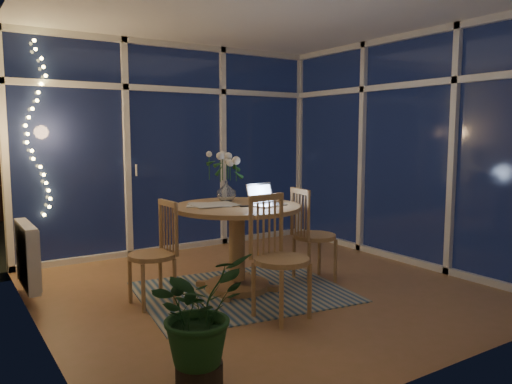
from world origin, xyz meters
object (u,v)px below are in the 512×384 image
Objects in this scene: chair_right at (315,234)px; chair_front at (282,257)px; chair_left at (152,253)px; flower_vase at (226,191)px; dining_table at (237,248)px; laptop at (268,194)px; potted_plant at (198,326)px.

chair_right is 0.95× the size of chair_front.
chair_left is 1.03m from flower_vase.
dining_table is 0.60m from laptop.
chair_left is at bearing 176.44° from dining_table.
laptop is 0.40× the size of potted_plant.
potted_plant is at bearing -157.41° from chair_front.
chair_right is (1.64, -0.21, 0.02)m from chair_left.
laptop is (1.06, -0.24, 0.47)m from chair_left.
dining_table is 0.83m from chair_right.
dining_table is 0.60m from flower_vase.
chair_front is (-0.89, -0.66, 0.02)m from chair_right.
laptop is (0.30, 0.64, 0.42)m from chair_front.
flower_vase is at bearing 56.12° from potted_plant.
chair_front is 3.33× the size of laptop.
chair_right is 2.36m from potted_plant.
chair_front is (0.76, -0.88, 0.05)m from chair_left.
chair_right is at bearing -7.24° from laptop.
chair_front is at bearing -95.05° from dining_table.
chair_front is (-0.07, -0.83, 0.10)m from dining_table.
dining_table is 0.84m from chair_front.
chair_left is (-0.83, 0.05, 0.05)m from dining_table.
chair_left is at bearing 157.56° from laptop.
chair_right is 0.74m from laptop.
chair_front is at bearing 31.53° from potted_plant.
laptop is at bearing 100.77° from chair_right.
dining_table is 5.71× the size of flower_vase.
chair_right is at bearing 79.56° from chair_left.
chair_right reaches higher than chair_left.
chair_right reaches higher than potted_plant.
chair_left is at bearing 121.80° from chair_front.
dining_table is 1.24× the size of chair_right.
dining_table is 1.19× the size of chair_front.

